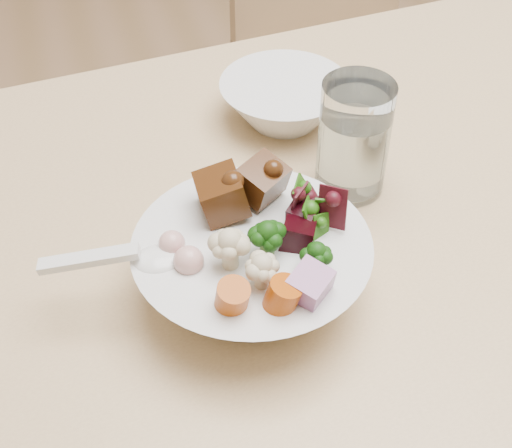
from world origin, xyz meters
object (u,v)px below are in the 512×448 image
dining_table (506,207)px  water_glass (353,143)px  chair_far (343,30)px  side_bowl (284,101)px  food_bowl (253,263)px

dining_table → water_glass: (-0.21, 0.02, 0.13)m
chair_far → side_bowl: 0.63m
chair_far → food_bowl: (-0.41, -0.78, 0.22)m
dining_table → chair_far: (0.05, 0.68, -0.11)m
chair_far → food_bowl: size_ratio=3.82×
chair_far → water_glass: 0.75m
chair_far → side_bowl: (-0.29, -0.51, 0.21)m
water_glass → side_bowl: water_glass is taller
water_glass → chair_far: bearing=68.2°
dining_table → water_glass: 0.25m
side_bowl → chair_far: bearing=60.0°
water_glass → side_bowl: 0.15m
dining_table → food_bowl: bearing=-170.2°
food_bowl → water_glass: bearing=39.5°
water_glass → side_bowl: size_ratio=0.83×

